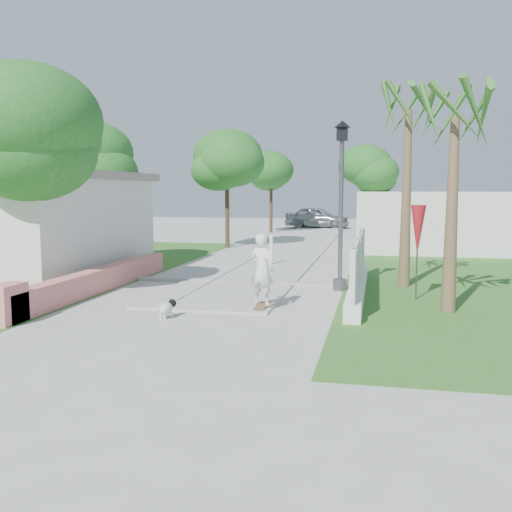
% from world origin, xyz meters
% --- Properties ---
extents(ground, '(90.00, 90.00, 0.00)m').
position_xyz_m(ground, '(0.00, 0.00, 0.00)').
color(ground, '#B7B7B2').
rests_on(ground, ground).
extents(path_strip, '(3.20, 36.00, 0.06)m').
position_xyz_m(path_strip, '(0.00, 20.00, 0.03)').
color(path_strip, '#B7B7B2').
rests_on(path_strip, ground).
extents(curb, '(6.50, 0.25, 0.10)m').
position_xyz_m(curb, '(0.00, 6.00, 0.05)').
color(curb, '#999993').
rests_on(curb, ground).
extents(grass_left, '(8.00, 20.00, 0.01)m').
position_xyz_m(grass_left, '(-7.00, 8.00, 0.01)').
color(grass_left, '#396B22').
rests_on(grass_left, ground).
extents(grass_right, '(8.00, 20.00, 0.01)m').
position_xyz_m(grass_right, '(7.00, 8.00, 0.01)').
color(grass_right, '#396B22').
rests_on(grass_right, ground).
extents(pink_wall, '(0.45, 8.20, 0.80)m').
position_xyz_m(pink_wall, '(-3.30, 3.55, 0.31)').
color(pink_wall, '#D9746F').
rests_on(pink_wall, ground).
extents(lattice_fence, '(0.35, 7.00, 1.50)m').
position_xyz_m(lattice_fence, '(3.40, 5.00, 0.54)').
color(lattice_fence, white).
rests_on(lattice_fence, ground).
extents(building_right, '(6.00, 8.00, 2.60)m').
position_xyz_m(building_right, '(6.00, 18.00, 1.30)').
color(building_right, silver).
rests_on(building_right, ground).
extents(street_lamp, '(0.44, 0.44, 4.44)m').
position_xyz_m(street_lamp, '(2.90, 5.50, 2.43)').
color(street_lamp, '#59595E').
rests_on(street_lamp, ground).
extents(bollard, '(0.14, 0.14, 1.09)m').
position_xyz_m(bollard, '(0.20, 10.00, 0.58)').
color(bollard, white).
rests_on(bollard, ground).
extents(patio_umbrella, '(0.36, 0.36, 2.30)m').
position_xyz_m(patio_umbrella, '(4.80, 4.50, 1.69)').
color(patio_umbrella, '#59595E').
rests_on(patio_umbrella, ground).
extents(tree_left_near, '(3.60, 3.60, 5.28)m').
position_xyz_m(tree_left_near, '(-4.48, 2.98, 3.82)').
color(tree_left_near, '#4C3826').
rests_on(tree_left_near, ground).
extents(tree_left_mid, '(3.20, 3.20, 4.85)m').
position_xyz_m(tree_left_mid, '(-5.48, 8.48, 3.50)').
color(tree_left_mid, '#4C3826').
rests_on(tree_left_mid, ground).
extents(tree_path_left, '(3.40, 3.40, 5.23)m').
position_xyz_m(tree_path_left, '(-2.98, 15.98, 3.82)').
color(tree_path_left, '#4C3826').
rests_on(tree_path_left, ground).
extents(tree_path_right, '(3.00, 3.00, 4.79)m').
position_xyz_m(tree_path_right, '(3.22, 19.98, 3.49)').
color(tree_path_right, '#4C3826').
rests_on(tree_path_right, ground).
extents(tree_path_far, '(3.20, 3.20, 5.17)m').
position_xyz_m(tree_path_far, '(-2.78, 25.98, 3.82)').
color(tree_path_far, '#4C3826').
rests_on(tree_path_far, ground).
extents(palm_far, '(1.80, 1.80, 5.30)m').
position_xyz_m(palm_far, '(4.60, 6.50, 4.48)').
color(palm_far, brown).
rests_on(palm_far, ground).
extents(palm_near, '(1.80, 1.80, 4.70)m').
position_xyz_m(palm_near, '(5.40, 3.20, 3.95)').
color(palm_near, brown).
rests_on(palm_near, ground).
extents(skateboarder, '(2.11, 1.53, 1.71)m').
position_xyz_m(skateboarder, '(0.56, 2.21, 0.74)').
color(skateboarder, brown).
rests_on(skateboarder, ground).
extents(dog, '(0.39, 0.55, 0.40)m').
position_xyz_m(dog, '(-0.39, 1.36, 0.21)').
color(dog, silver).
rests_on(dog, ground).
extents(parked_car, '(4.60, 2.05, 1.54)m').
position_xyz_m(parked_car, '(-0.38, 30.85, 0.77)').
color(parked_car, '#9A9CA2').
rests_on(parked_car, ground).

